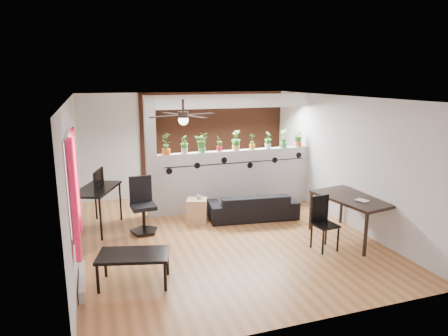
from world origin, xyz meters
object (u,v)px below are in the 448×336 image
cube_shelf (197,210)px  coffee_table (133,257)px  potted_plant_0 (166,143)px  potted_plant_4 (236,140)px  sofa (253,206)px  dining_table (354,201)px  potted_plant_7 (284,138)px  folding_chair (322,218)px  potted_plant_1 (184,144)px  computer_desk (97,192)px  potted_plant_6 (268,140)px  potted_plant_8 (299,138)px  cup (199,197)px  potted_plant_2 (202,142)px  ceiling_fan (183,117)px  office_chair (143,209)px  potted_plant_5 (252,141)px  potted_plant_3 (219,143)px

cube_shelf → coffee_table: 2.69m
potted_plant_0 → potted_plant_4: potted_plant_0 is taller
sofa → dining_table: dining_table is taller
potted_plant_7 → folding_chair: size_ratio=0.47×
potted_plant_0 → potted_plant_1: (0.40, 0.00, -0.04)m
potted_plant_1 → computer_desk: size_ratio=0.30×
potted_plant_6 → computer_desk: (-3.84, -0.42, -0.79)m
potted_plant_0 → potted_plant_8: size_ratio=1.18×
potted_plant_1 → potted_plant_8: potted_plant_8 is taller
cup → dining_table: (2.49, -1.74, 0.18)m
potted_plant_2 → potted_plant_8: (2.37, 0.00, -0.02)m
cube_shelf → potted_plant_7: bearing=34.4°
potted_plant_6 → ceiling_fan: bearing=-143.0°
potted_plant_7 → cube_shelf: (-2.28, -0.64, -1.34)m
potted_plant_0 → cup: 1.35m
cup → office_chair: size_ratio=0.11×
potted_plant_4 → sofa: (0.10, -0.79, -1.33)m
potted_plant_4 → coffee_table: 4.04m
cube_shelf → computer_desk: computer_desk is taller
potted_plant_7 → coffee_table: bearing=-143.2°
potted_plant_2 → dining_table: size_ratio=0.28×
folding_chair → potted_plant_5: bearing=95.8°
ceiling_fan → potted_plant_3: bearing=56.2°
potted_plant_6 → office_chair: 3.32m
potted_plant_2 → potted_plant_7: potted_plant_2 is taller
computer_desk → ceiling_fan: bearing=-43.6°
sofa → coffee_table: 3.41m
computer_desk → office_chair: 0.98m
potted_plant_3 → sofa: bearing=-58.0°
potted_plant_6 → dining_table: potted_plant_6 is taller
cube_shelf → coffee_table: bearing=-105.9°
potted_plant_3 → potted_plant_4: 0.40m
potted_plant_0 → computer_desk: size_ratio=0.36×
potted_plant_8 → computer_desk: bearing=-174.8°
sofa → folding_chair: (0.56, -1.81, 0.30)m
potted_plant_1 → potted_plant_0: bearing=180.0°
potted_plant_1 → potted_plant_6: potted_plant_1 is taller
potted_plant_6 → coffee_table: size_ratio=0.34×
cup → dining_table: bearing=-35.0°
potted_plant_7 → computer_desk: 4.33m
potted_plant_6 → potted_plant_3: bearing=-180.0°
potted_plant_0 → cube_shelf: 1.58m
potted_plant_2 → sofa: bearing=-41.7°
cube_shelf → ceiling_fan: bearing=-95.0°
potted_plant_7 → potted_plant_0: bearing=180.0°
dining_table → folding_chair: bearing=-164.4°
ceiling_fan → potted_plant_7: ceiling_fan is taller
potted_plant_7 → ceiling_fan: bearing=-147.1°
sofa → office_chair: bearing=8.5°
ceiling_fan → potted_plant_6: ceiling_fan is taller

